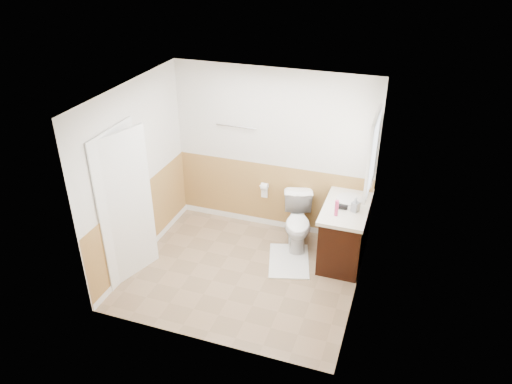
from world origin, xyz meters
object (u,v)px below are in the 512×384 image
at_px(vanity_cabinet, 345,233).
at_px(soap_dispenser, 356,205).
at_px(bath_mat, 289,261).
at_px(lotion_bottle, 337,208).
at_px(toilet, 298,222).

height_order(vanity_cabinet, soap_dispenser, soap_dispenser).
xyz_separation_m(bath_mat, lotion_bottle, (0.59, 0.05, 0.95)).
bearing_deg(soap_dispenser, lotion_bottle, -140.47).
relative_size(toilet, soap_dispenser, 3.77).
distance_m(bath_mat, vanity_cabinet, 0.88).
bearing_deg(toilet, bath_mat, -105.59).
height_order(toilet, bath_mat, toilet).
height_order(vanity_cabinet, lotion_bottle, lotion_bottle).
bearing_deg(bath_mat, toilet, 90.00).
xyz_separation_m(toilet, vanity_cabinet, (0.69, -0.08, 0.02)).
bearing_deg(soap_dispenser, toilet, 165.05).
relative_size(bath_mat, vanity_cabinet, 0.73).
height_order(toilet, lotion_bottle, lotion_bottle).
relative_size(toilet, vanity_cabinet, 0.69).
bearing_deg(toilet, vanity_cabinet, -22.43).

